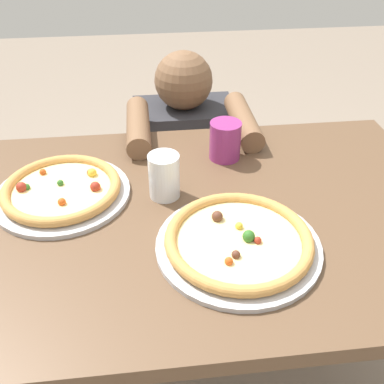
% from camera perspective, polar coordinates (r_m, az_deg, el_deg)
% --- Properties ---
extents(dining_table, '(1.30, 0.81, 0.75)m').
position_cam_1_polar(dining_table, '(1.14, -0.28, -6.92)').
color(dining_table, brown).
rests_on(dining_table, ground).
extents(pizza_near, '(0.36, 0.36, 0.04)m').
position_cam_1_polar(pizza_near, '(0.96, 5.97, -6.31)').
color(pizza_near, '#B7B7BC').
rests_on(pizza_near, dining_table).
extents(pizza_far, '(0.33, 0.33, 0.04)m').
position_cam_1_polar(pizza_far, '(1.15, -16.30, 0.24)').
color(pizza_far, '#B7B7BC').
rests_on(pizza_far, dining_table).
extents(drink_cup_colored, '(0.09, 0.09, 0.11)m').
position_cam_1_polar(drink_cup_colored, '(1.24, 4.26, 6.59)').
color(drink_cup_colored, '#8C2D72').
rests_on(drink_cup_colored, dining_table).
extents(water_cup_clear, '(0.08, 0.08, 0.11)m').
position_cam_1_polar(water_cup_clear, '(1.08, -3.60, 2.15)').
color(water_cup_clear, silver).
rests_on(water_cup_clear, dining_table).
extents(diner_seated, '(0.39, 0.51, 0.93)m').
position_cam_1_polar(diner_seated, '(1.74, -0.91, 1.73)').
color(diner_seated, '#333847').
rests_on(diner_seated, ground).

